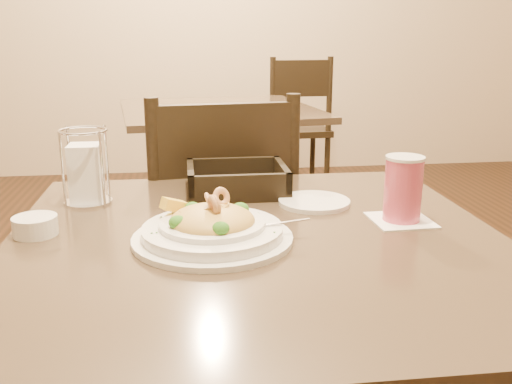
{
  "coord_description": "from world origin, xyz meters",
  "views": [
    {
      "loc": [
        -0.12,
        -0.96,
        1.09
      ],
      "look_at": [
        0.0,
        0.02,
        0.81
      ],
      "focal_mm": 40.0,
      "sensor_mm": 36.0,
      "label": 1
    }
  ],
  "objects": [
    {
      "name": "side_plate",
      "position": [
        0.15,
        0.19,
        0.73
      ],
      "size": [
        0.17,
        0.17,
        0.01
      ],
      "primitive_type": "cylinder",
      "rotation": [
        0.0,
        0.0,
        0.15
      ],
      "color": "white",
      "rests_on": "main_table"
    },
    {
      "name": "background_table",
      "position": [
        0.04,
        1.79,
        0.5
      ],
      "size": [
        1.01,
        1.01,
        0.73
      ],
      "rotation": [
        0.0,
        0.0,
        0.12
      ],
      "color": "black",
      "rests_on": "ground"
    },
    {
      "name": "napkin_caddy",
      "position": [
        -0.34,
        0.26,
        0.8
      ],
      "size": [
        0.1,
        0.1,
        0.16
      ],
      "rotation": [
        0.0,
        0.0,
        -0.23
      ],
      "color": "silver",
      "rests_on": "main_table"
    },
    {
      "name": "dining_chair_near",
      "position": [
        -0.04,
        0.6,
        0.5
      ],
      "size": [
        0.46,
        0.46,
        0.93
      ],
      "rotation": [
        0.0,
        0.0,
        3.25
      ],
      "color": "black",
      "rests_on": "ground"
    },
    {
      "name": "drink_glass",
      "position": [
        0.29,
        0.06,
        0.79
      ],
      "size": [
        0.12,
        0.12,
        0.13
      ],
      "rotation": [
        0.0,
        0.0,
        0.04
      ],
      "color": "white",
      "rests_on": "main_table"
    },
    {
      "name": "dining_chair_far",
      "position": [
        0.59,
        2.66,
        0.5
      ],
      "size": [
        0.44,
        0.44,
        0.93
      ],
      "rotation": [
        0.0,
        0.0,
        3.18
      ],
      "color": "black",
      "rests_on": "ground"
    },
    {
      "name": "pasta_bowl",
      "position": [
        -0.08,
        -0.01,
        0.75
      ],
      "size": [
        0.32,
        0.28,
        0.09
      ],
      "rotation": [
        0.0,
        0.0,
        -0.04
      ],
      "color": "white",
      "rests_on": "main_table"
    },
    {
      "name": "bread_basket",
      "position": [
        -0.01,
        0.3,
        0.75
      ],
      "size": [
        0.23,
        0.18,
        0.06
      ],
      "rotation": [
        0.0,
        0.0,
        0.0
      ],
      "color": "black",
      "rests_on": "main_table"
    },
    {
      "name": "main_table",
      "position": [
        0.0,
        0.0,
        0.5
      ],
      "size": [
        0.9,
        0.9,
        0.73
      ],
      "color": "black",
      "rests_on": "ground"
    },
    {
      "name": "butter_ramekin",
      "position": [
        -0.4,
        0.07,
        0.74
      ],
      "size": [
        0.1,
        0.1,
        0.03
      ],
      "primitive_type": "cylinder",
      "rotation": [
        0.0,
        0.0,
        0.25
      ],
      "color": "white",
      "rests_on": "main_table"
    }
  ]
}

